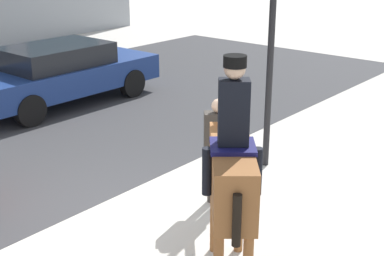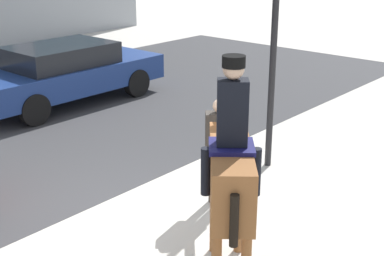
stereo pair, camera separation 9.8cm
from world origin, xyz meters
name	(u,v)px [view 1 (the left image)]	position (x,y,z in m)	size (l,w,h in m)	color
ground_plane	(114,219)	(0.00, 0.00, 0.00)	(80.00, 80.00, 0.00)	beige
mounted_horse_lead	(231,168)	(-0.02, -2.05, 1.38)	(1.67, 1.48, 2.66)	brown
pedestrian_bystander	(218,143)	(1.37, -0.80, 0.95)	(0.64, 0.85, 1.61)	#332D28
street_car_far_lane	(60,72)	(2.99, 5.20, 0.76)	(4.76, 1.94, 1.43)	navy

